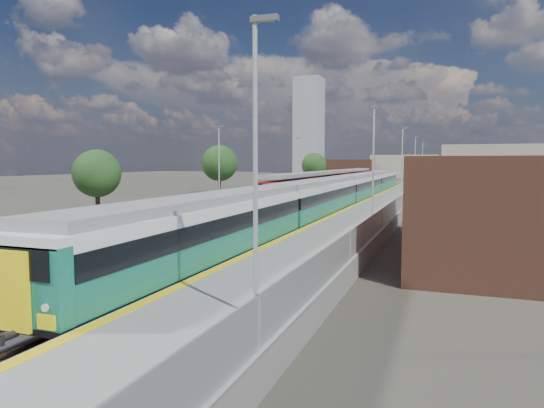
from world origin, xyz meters
The scene contains 12 objects.
ground centered at (0.00, 50.00, 0.00)m, with size 320.00×320.00×0.00m, color #47443A.
ballast_bed centered at (-2.25, 52.50, 0.03)m, with size 10.50×155.00×0.06m, color #565451.
tracks centered at (-1.65, 54.18, 0.11)m, with size 8.96×160.00×0.17m.
platform_right centered at (5.28, 52.49, 0.54)m, with size 4.70×155.00×8.52m.
platform_left centered at (-9.05, 52.49, 0.52)m, with size 4.30×155.00×8.52m.
buildings centered at (-18.12, 138.60, 10.70)m, with size 72.00×185.50×40.00m.
green_train centered at (1.50, 36.82, 2.09)m, with size 2.69×75.00×2.96m.
red_train centered at (-5.50, 63.47, 2.06)m, with size 2.75×55.89×3.48m.
tree_a centered at (-20.15, 28.17, 3.85)m, with size 4.51×4.51×6.12m.
tree_b centered at (-21.94, 57.95, 4.72)m, with size 5.53×5.53×7.50m.
tree_c centered at (-14.07, 84.24, 4.22)m, with size 4.94×4.94×6.70m.
tree_d centered at (19.84, 59.99, 4.46)m, with size 5.23×5.23×7.08m.
Camera 1 is at (11.13, -9.21, 4.99)m, focal length 32.00 mm.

